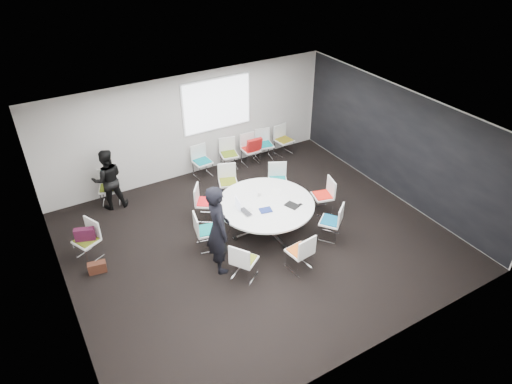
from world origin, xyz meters
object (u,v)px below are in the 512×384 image
chair_back_b (229,160)px  chair_back_c (250,155)px  brown_bag (97,267)px  chair_ring_h (330,228)px  chair_ring_f (244,267)px  chair_back_d (264,150)px  person_back (108,179)px  chair_ring_d (206,208)px  chair_person_back (110,194)px  chair_ring_b (278,186)px  chair_spare_left (89,247)px  maroon_bag (85,234)px  laptop (248,211)px  chair_back_a (203,167)px  chair_back_e (284,145)px  cup (259,194)px  chair_ring_a (322,202)px  conference_table (266,210)px  person_main (218,229)px  chair_ring_c (228,188)px  chair_ring_e (206,237)px  chair_ring_g (299,258)px

chair_back_b → chair_back_c: 0.66m
brown_bag → chair_ring_h: bearing=-17.4°
chair_ring_f → brown_bag: (-2.53, 1.65, -0.16)m
chair_back_d → person_back: bearing=13.3°
chair_ring_d → chair_person_back: size_ratio=1.00×
chair_ring_b → chair_back_b: (-0.42, 1.86, 0.00)m
chair_ring_f → chair_back_d: 4.99m
chair_spare_left → maroon_bag: bearing=90.0°
chair_ring_f → chair_back_c: (2.44, 4.00, 0.00)m
person_back → laptop: (2.27, -2.80, -0.04)m
chair_ring_f → chair_back_a: 4.16m
chair_back_d → chair_back_e: same height
chair_person_back → person_back: size_ratio=0.57×
chair_ring_h → maroon_bag: chair_ring_h is taller
chair_ring_f → cup: (1.22, 1.46, 0.50)m
chair_person_back → brown_bag: bearing=87.1°
chair_ring_d → laptop: (0.48, -1.18, 0.47)m
chair_ring_a → chair_back_d: (0.17, 2.99, 0.00)m
chair_ring_h → chair_back_d: 3.96m
chair_ring_b → chair_spare_left: same height
chair_ring_d → laptop: 1.36m
chair_back_b → conference_table: bearing=91.0°
chair_back_c → chair_back_e: (1.14, 0.00, 0.00)m
chair_back_d → chair_ring_a: bearing=97.6°
chair_back_e → chair_spare_left: bearing=8.2°
chair_back_e → person_main: bearing=33.8°
chair_spare_left → person_main: bearing=-151.3°
chair_back_a → chair_back_b: same height
chair_spare_left → person_back: bearing=-54.6°
chair_back_a → brown_bag: size_ratio=2.44×
person_main → chair_ring_h: bearing=-87.9°
chair_ring_h → chair_back_b: 3.94m
conference_table → chair_spare_left: size_ratio=2.48×
person_main → person_back: (-1.32, 3.32, -0.21)m
conference_table → chair_back_e: bearing=50.3°
chair_ring_h → maroon_bag: (-4.84, 2.06, 0.34)m
chair_ring_f → chair_back_a: (0.96, 4.05, 0.00)m
chair_ring_c → chair_back_a: same height
chair_ring_d → person_main: person_main is taller
chair_back_d → person_main: size_ratio=0.45×
chair_ring_e → chair_back_c: 3.86m
chair_ring_a → chair_ring_g: (-1.65, -1.40, 0.00)m
chair_back_e → chair_ring_c: bearing=18.2°
chair_ring_e → chair_back_b: bearing=155.8°
conference_table → chair_back_b: bearing=78.7°
chair_ring_g → cup: bearing=79.4°
chair_ring_a → laptop: bearing=104.8°
chair_ring_a → chair_spare_left: (-5.30, 1.15, 0.00)m
chair_ring_c → laptop: chair_ring_c is taller
chair_back_b → brown_bag: 4.93m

